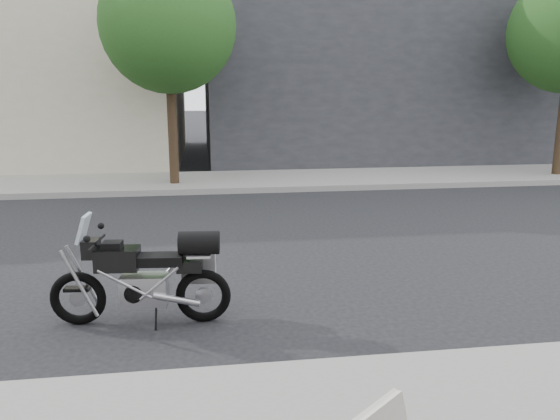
{
  "coord_description": "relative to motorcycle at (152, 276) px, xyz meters",
  "views": [
    {
      "loc": [
        1.28,
        8.51,
        2.58
      ],
      "look_at": [
        0.2,
        1.03,
        0.9
      ],
      "focal_mm": 35.0,
      "sensor_mm": 36.0,
      "label": 1
    }
  ],
  "objects": [
    {
      "name": "ground",
      "position": [
        -1.87,
        -2.59,
        -0.55
      ],
      "size": [
        120.0,
        120.0,
        0.0
      ],
      "primitive_type": "plane",
      "color": "black",
      "rests_on": "ground"
    },
    {
      "name": "far_sidewalk",
      "position": [
        -1.87,
        -9.09,
        -0.47
      ],
      "size": [
        44.0,
        3.0,
        0.15
      ],
      "primitive_type": "cube",
      "color": "gray",
      "rests_on": "ground"
    },
    {
      "name": "motorcycle",
      "position": [
        0.0,
        0.0,
        0.0
      ],
      "size": [
        2.01,
        0.65,
        1.27
      ],
      "rotation": [
        0.0,
        0.0,
        -0.09
      ],
      "color": "black",
      "rests_on": "ground"
    },
    {
      "name": "far_building_dark",
      "position": [
        -8.87,
        -16.09,
        2.95
      ],
      "size": [
        16.0,
        11.0,
        7.0
      ],
      "color": "#28282D",
      "rests_on": "ground"
    },
    {
      "name": "street_tree_mid",
      "position": [
        0.13,
        -8.59,
        3.59
      ],
      "size": [
        3.4,
        3.4,
        5.7
      ],
      "color": "#352618",
      "rests_on": "far_sidewalk"
    }
  ]
}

